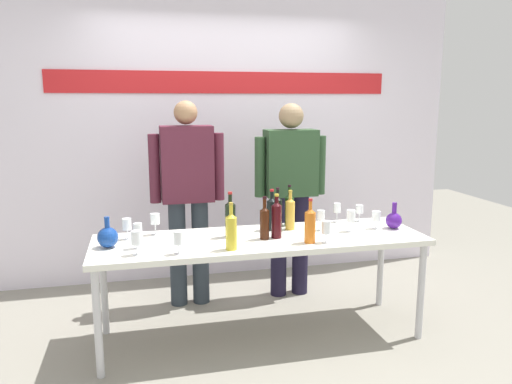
% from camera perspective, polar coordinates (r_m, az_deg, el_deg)
% --- Properties ---
extents(ground_plane, '(10.00, 10.00, 0.00)m').
position_cam_1_polar(ground_plane, '(3.79, 0.55, -16.22)').
color(ground_plane, gray).
extents(back_wall, '(4.56, 0.11, 3.00)m').
position_cam_1_polar(back_wall, '(4.78, -3.62, 8.10)').
color(back_wall, white).
rests_on(back_wall, ground).
extents(display_table, '(2.34, 0.71, 0.75)m').
position_cam_1_polar(display_table, '(3.53, 0.57, -6.14)').
color(display_table, white).
rests_on(display_table, ground).
extents(decanter_blue_left, '(0.14, 0.14, 0.21)m').
position_cam_1_polar(decanter_blue_left, '(3.40, -16.78, -5.02)').
color(decanter_blue_left, navy).
rests_on(decanter_blue_left, display_table).
extents(decanter_blue_right, '(0.12, 0.12, 0.20)m').
position_cam_1_polar(decanter_blue_right, '(3.87, 15.69, -3.15)').
color(decanter_blue_right, '#481986').
rests_on(decanter_blue_right, display_table).
extents(presenter_left, '(0.61, 0.22, 1.71)m').
position_cam_1_polar(presenter_left, '(4.08, -7.91, 0.18)').
color(presenter_left, '#2B343E').
rests_on(presenter_left, ground).
extents(presenter_right, '(0.63, 0.22, 1.68)m').
position_cam_1_polar(presenter_right, '(4.26, 3.99, 0.62)').
color(presenter_right, black).
rests_on(presenter_right, ground).
extents(wine_bottle_0, '(0.07, 0.07, 0.31)m').
position_cam_1_polar(wine_bottle_0, '(3.78, 2.52, -2.14)').
color(wine_bottle_0, black).
rests_on(wine_bottle_0, display_table).
extents(wine_bottle_1, '(0.07, 0.07, 0.30)m').
position_cam_1_polar(wine_bottle_1, '(3.44, 0.99, -3.44)').
color(wine_bottle_1, '#331407').
rests_on(wine_bottle_1, display_table).
extents(wine_bottle_2, '(0.08, 0.08, 0.31)m').
position_cam_1_polar(wine_bottle_2, '(3.38, 6.27, -3.76)').
color(wine_bottle_2, orange).
rests_on(wine_bottle_2, display_table).
extents(wine_bottle_3, '(0.07, 0.07, 0.33)m').
position_cam_1_polar(wine_bottle_3, '(3.50, -2.99, -2.98)').
color(wine_bottle_3, black).
rests_on(wine_bottle_3, display_table).
extents(wine_bottle_4, '(0.07, 0.07, 0.31)m').
position_cam_1_polar(wine_bottle_4, '(3.21, -2.88, -4.44)').
color(wine_bottle_4, gold).
rests_on(wine_bottle_4, display_table).
extents(wine_bottle_5, '(0.08, 0.08, 0.31)m').
position_cam_1_polar(wine_bottle_5, '(3.68, 1.84, -2.40)').
color(wine_bottle_5, black).
rests_on(wine_bottle_5, display_table).
extents(wine_bottle_6, '(0.07, 0.07, 0.30)m').
position_cam_1_polar(wine_bottle_6, '(3.71, 3.97, -2.40)').
color(wine_bottle_6, gold).
rests_on(wine_bottle_6, display_table).
extents(wine_bottle_7, '(0.07, 0.07, 0.32)m').
position_cam_1_polar(wine_bottle_7, '(3.47, 2.39, -3.10)').
color(wine_bottle_7, '#37090E').
rests_on(wine_bottle_7, display_table).
extents(wine_bottle_8, '(0.07, 0.07, 0.32)m').
position_cam_1_polar(wine_bottle_8, '(3.83, 3.87, -1.93)').
color(wine_bottle_8, '#193815').
rests_on(wine_bottle_8, display_table).
extents(wine_glass_left_0, '(0.06, 0.06, 0.17)m').
position_cam_1_polar(wine_glass_left_0, '(3.32, -13.52, -4.37)').
color(wine_glass_left_0, white).
rests_on(wine_glass_left_0, display_table).
extents(wine_glass_left_1, '(0.06, 0.06, 0.15)m').
position_cam_1_polar(wine_glass_left_1, '(3.55, -14.72, -3.68)').
color(wine_glass_left_1, white).
rests_on(wine_glass_left_1, display_table).
extents(wine_glass_left_2, '(0.07, 0.07, 0.16)m').
position_cam_1_polar(wine_glass_left_2, '(3.19, -13.66, -5.22)').
color(wine_glass_left_2, white).
rests_on(wine_glass_left_2, display_table).
extents(wine_glass_left_3, '(0.07, 0.07, 0.16)m').
position_cam_1_polar(wine_glass_left_3, '(3.63, -11.60, -3.12)').
color(wine_glass_left_3, white).
rests_on(wine_glass_left_3, display_table).
extents(wine_glass_left_4, '(0.06, 0.06, 0.15)m').
position_cam_1_polar(wine_glass_left_4, '(3.16, -8.99, -5.34)').
color(wine_glass_left_4, white).
rests_on(wine_glass_left_4, display_table).
extents(wine_glass_right_0, '(0.07, 0.07, 0.14)m').
position_cam_1_polar(wine_glass_right_0, '(3.84, 13.74, -2.77)').
color(wine_glass_right_0, white).
rests_on(wine_glass_right_0, display_table).
extents(wine_glass_right_1, '(0.06, 0.06, 0.15)m').
position_cam_1_polar(wine_glass_right_1, '(3.98, 9.37, -1.89)').
color(wine_glass_right_1, white).
rests_on(wine_glass_right_1, display_table).
extents(wine_glass_right_2, '(0.06, 0.06, 0.13)m').
position_cam_1_polar(wine_glass_right_2, '(4.04, 11.87, -1.99)').
color(wine_glass_right_2, white).
rests_on(wine_glass_right_2, display_table).
extents(wine_glass_right_3, '(0.06, 0.06, 0.16)m').
position_cam_1_polar(wine_glass_right_3, '(3.71, 10.94, -2.77)').
color(wine_glass_right_3, white).
rests_on(wine_glass_right_3, display_table).
extents(wine_glass_right_4, '(0.06, 0.06, 0.15)m').
position_cam_1_polar(wine_glass_right_4, '(3.71, 7.52, -2.76)').
color(wine_glass_right_4, white).
rests_on(wine_glass_right_4, display_table).
extents(wine_glass_right_5, '(0.06, 0.06, 0.15)m').
position_cam_1_polar(wine_glass_right_5, '(3.40, 8.12, -4.12)').
color(wine_glass_right_5, white).
rests_on(wine_glass_right_5, display_table).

